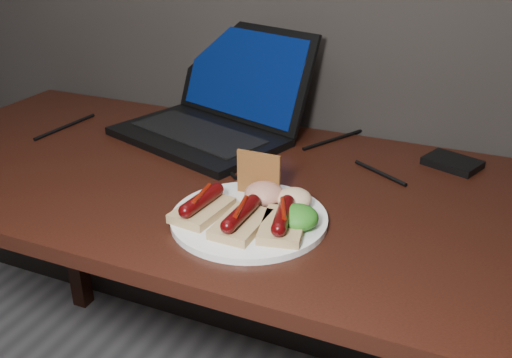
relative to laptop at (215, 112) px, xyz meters
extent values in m
cube|color=black|center=(0.06, -0.22, -0.07)|extent=(1.40, 0.70, 0.03)
cube|color=black|center=(-0.59, 0.08, -0.44)|extent=(0.05, 0.05, 0.72)
cube|color=black|center=(0.71, 0.08, -0.44)|extent=(0.05, 0.05, 0.72)
cube|color=black|center=(-0.02, -0.06, -0.05)|extent=(0.45, 0.36, 0.02)
cube|color=black|center=(-0.02, -0.06, -0.03)|extent=(0.36, 0.23, 0.00)
cube|color=black|center=(0.03, 0.10, 0.08)|extent=(0.40, 0.21, 0.23)
cube|color=#06183F|center=(0.03, 0.10, 0.08)|extent=(0.36, 0.18, 0.20)
cube|color=black|center=(0.55, 0.03, -0.05)|extent=(0.13, 0.11, 0.02)
cylinder|color=black|center=(0.09, -0.16, -0.05)|extent=(0.14, 0.13, 0.01)
cylinder|color=black|center=(0.28, 0.08, -0.05)|extent=(0.11, 0.20, 0.01)
cylinder|color=black|center=(0.42, -0.08, -0.05)|extent=(0.12, 0.08, 0.01)
cylinder|color=black|center=(-0.36, -0.12, -0.05)|extent=(0.02, 0.20, 0.01)
cylinder|color=white|center=(0.25, -0.36, -0.05)|extent=(0.35, 0.35, 0.01)
cube|color=tan|center=(0.18, -0.39, -0.03)|extent=(0.08, 0.12, 0.02)
cylinder|color=#510507|center=(0.18, -0.39, -0.01)|extent=(0.04, 0.10, 0.02)
sphere|color=#510507|center=(0.17, -0.44, -0.01)|extent=(0.02, 0.02, 0.02)
sphere|color=#510507|center=(0.18, -0.34, -0.01)|extent=(0.03, 0.02, 0.02)
cylinder|color=#660F04|center=(0.18, -0.39, 0.00)|extent=(0.01, 0.07, 0.01)
cube|color=tan|center=(0.26, -0.41, -0.03)|extent=(0.07, 0.12, 0.02)
cylinder|color=#510507|center=(0.26, -0.41, -0.01)|extent=(0.03, 0.10, 0.02)
sphere|color=#510507|center=(0.26, -0.46, -0.01)|extent=(0.03, 0.02, 0.02)
sphere|color=#510507|center=(0.26, -0.36, -0.01)|extent=(0.03, 0.02, 0.02)
cylinder|color=#660F04|center=(0.26, -0.41, 0.00)|extent=(0.02, 0.07, 0.01)
cube|color=tan|center=(0.33, -0.39, -0.03)|extent=(0.09, 0.13, 0.02)
cylinder|color=#510507|center=(0.33, -0.39, -0.01)|extent=(0.04, 0.10, 0.02)
sphere|color=#510507|center=(0.34, -0.43, -0.01)|extent=(0.03, 0.02, 0.02)
sphere|color=#510507|center=(0.32, -0.34, -0.01)|extent=(0.03, 0.02, 0.02)
cylinder|color=#660F04|center=(0.33, -0.39, 0.00)|extent=(0.04, 0.07, 0.01)
cube|color=#A0652C|center=(0.24, -0.28, 0.00)|extent=(0.09, 0.01, 0.08)
ellipsoid|color=#1A6013|center=(0.34, -0.37, -0.02)|extent=(0.07, 0.07, 0.04)
ellipsoid|color=maroon|center=(0.26, -0.31, -0.02)|extent=(0.07, 0.07, 0.04)
ellipsoid|color=beige|center=(0.31, -0.30, -0.02)|extent=(0.06, 0.06, 0.04)
camera|label=1|loc=(0.62, -1.16, 0.45)|focal=40.00mm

